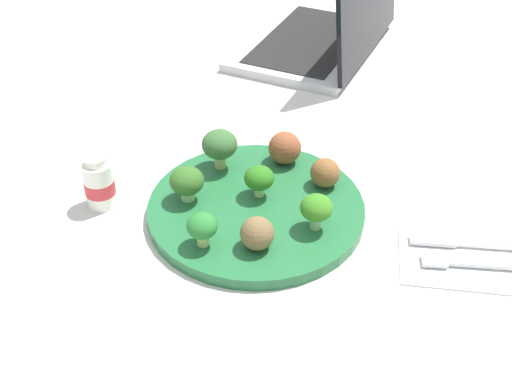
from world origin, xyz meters
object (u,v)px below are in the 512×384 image
broccoli_floret_front_left (202,227)px  napkin (471,256)px  broccoli_floret_mid_left (261,179)px  meatball_far_rim (325,173)px  laptop (327,31)px  fork (467,262)px  broccoli_floret_front_right (316,209)px  meatball_front_left (257,233)px  plate (256,209)px  broccoli_floret_mid_right (220,145)px  meatball_mid_left (285,148)px  broccoli_floret_near_rim (187,182)px  knife (464,242)px  yogurt_bottle (99,183)px

broccoli_floret_front_left → napkin: 0.32m
broccoli_floret_mid_left → meatball_far_rim: bearing=-153.5°
broccoli_floret_front_left → laptop: (-0.08, -0.59, -0.00)m
broccoli_floret_front_left → fork: size_ratio=0.36×
broccoli_floret_front_right → fork: size_ratio=0.39×
meatball_front_left → plate: bearing=-77.6°
broccoli_floret_mid_right → meatball_front_left: broccoli_floret_mid_right is taller
meatball_mid_left → laptop: laptop is taller
plate → broccoli_floret_front_right: size_ratio=5.91×
meatball_far_rim → broccoli_floret_mid_right: bearing=-5.0°
meatball_mid_left → napkin: meatball_mid_left is taller
broccoli_floret_mid_left → broccoli_floret_front_left: bearing=65.7°
broccoli_floret_mid_left → broccoli_floret_mid_right: size_ratio=0.76×
broccoli_floret_mid_right → napkin: size_ratio=0.33×
broccoli_floret_mid_left → broccoli_floret_mid_right: (0.07, -0.05, 0.01)m
napkin → broccoli_floret_near_rim: bearing=-3.8°
knife → laptop: 0.56m
broccoli_floret_mid_left → broccoli_floret_mid_right: bearing=-37.6°
broccoli_floret_front_left → laptop: laptop is taller
plate → broccoli_floret_front_left: 0.11m
laptop → broccoli_floret_front_left: bearing=82.4°
broccoli_floret_near_rim → meatball_front_left: broccoli_floret_near_rim is taller
broccoli_floret_mid_right → meatball_front_left: size_ratio=1.39×
napkin → knife: 0.02m
broccoli_floret_near_rim → yogurt_bottle: bearing=6.8°
broccoli_floret_near_rim → laptop: laptop is taller
broccoli_floret_mid_right → meatball_far_rim: size_ratio=1.44×
plate → broccoli_floret_front_left: broccoli_floret_front_left is taller
meatball_mid_left → laptop: 0.40m
broccoli_floret_mid_left → meatball_mid_left: bearing=-101.7°
meatball_front_left → meatball_far_rim: size_ratio=1.04×
broccoli_floret_front_right → meatball_mid_left: size_ratio=1.04×
broccoli_floret_front_left → meatball_mid_left: meatball_mid_left is taller
yogurt_bottle → meatball_far_rim: bearing=-164.5°
broccoli_floret_front_left → broccoli_floret_mid_left: (-0.05, -0.11, -0.00)m
broccoli_floret_near_rim → broccoli_floret_mid_right: size_ratio=0.82×
meatball_front_left → yogurt_bottle: (0.22, -0.06, -0.00)m
broccoli_floret_mid_left → broccoli_floret_mid_right: 0.09m
fork → laptop: 0.60m
plate → yogurt_bottle: size_ratio=3.76×
broccoli_floret_front_right → meatball_mid_left: broccoli_floret_front_right is taller
meatball_mid_left → fork: 0.29m
knife → broccoli_floret_mid_left: bearing=-7.1°
broccoli_floret_mid_right → knife: (-0.33, 0.08, -0.04)m
broccoli_floret_front_left → meatball_mid_left: bearing=-109.1°
fork → yogurt_bottle: size_ratio=1.63×
broccoli_floret_near_rim → fork: (-0.35, 0.04, -0.04)m
plate → fork: bearing=169.6°
broccoli_floret_near_rim → fork: broccoli_floret_near_rim is taller
broccoli_floret_mid_right → meatball_mid_left: (-0.08, -0.03, -0.01)m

